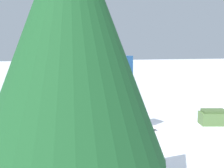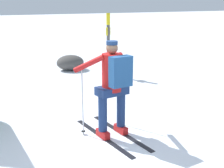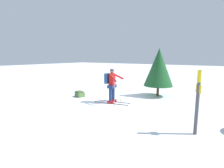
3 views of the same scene
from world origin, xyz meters
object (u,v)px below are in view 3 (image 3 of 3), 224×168
Objects in this scene: skier at (111,83)px; dropped_backpack at (80,94)px; pine_tree at (159,67)px; trail_marker at (198,98)px.

dropped_backpack is at bearing 88.87° from skier.
dropped_backpack is 4.72m from pine_tree.
pine_tree is (4.24, 2.65, 0.55)m from trail_marker.
skier is 3.11m from pine_tree.
pine_tree is (2.69, -1.39, 0.69)m from skier.
pine_tree reaches higher than trail_marker.
pine_tree is (2.65, -3.61, 1.50)m from dropped_backpack.
skier is 2.36m from dropped_backpack.
pine_tree reaches higher than dropped_backpack.
skier reaches higher than dropped_backpack.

